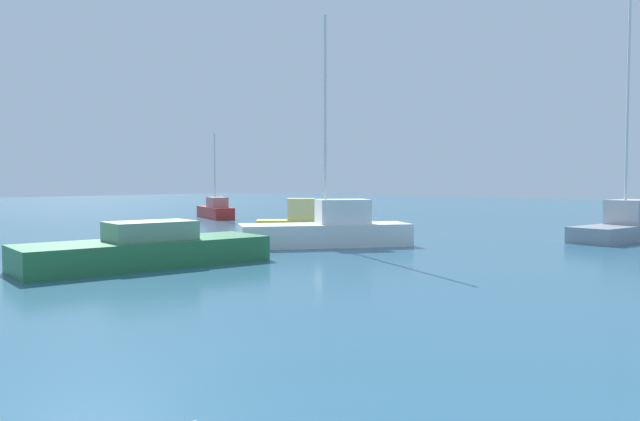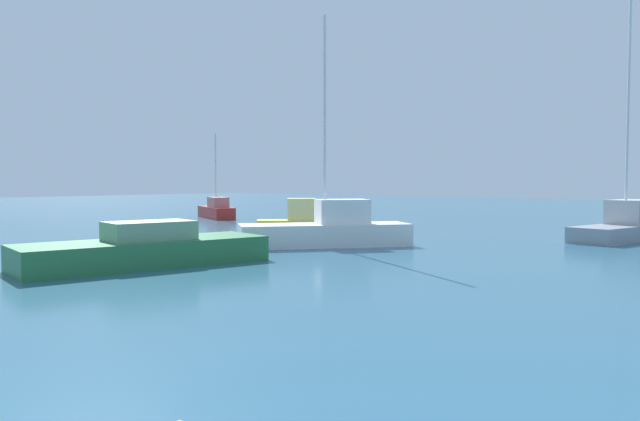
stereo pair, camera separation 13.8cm
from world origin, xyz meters
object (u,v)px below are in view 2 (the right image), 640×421
sailboat_white_behind_lamppost (328,230)px  motorboat_yellow_near_pier (301,221)px  motorboat_green_center_channel (145,250)px  sailboat_grey_distant_east (628,225)px  sailboat_red_far_left (216,210)px

sailboat_white_behind_lamppost → motorboat_yellow_near_pier: size_ratio=2.17×
motorboat_green_center_channel → sailboat_grey_distant_east: bearing=-26.6°
sailboat_grey_distant_east → motorboat_green_center_channel: (-20.21, 10.10, -0.19)m
sailboat_grey_distant_east → motorboat_green_center_channel: 22.60m
motorboat_yellow_near_pier → sailboat_red_far_left: bearing=68.6°
motorboat_green_center_channel → sailboat_white_behind_lamppost: bearing=-5.3°
sailboat_grey_distant_east → motorboat_yellow_near_pier: size_ratio=2.55×
sailboat_grey_distant_east → motorboat_yellow_near_pier: bearing=115.2°
sailboat_white_behind_lamppost → sailboat_grey_distant_east: bearing=-39.0°
sailboat_red_far_left → motorboat_green_center_channel: bearing=-135.5°
sailboat_white_behind_lamppost → motorboat_green_center_channel: size_ratio=1.16×
motorboat_yellow_near_pier → motorboat_green_center_channel: (-13.21, -4.80, -0.08)m
sailboat_red_far_left → motorboat_yellow_near_pier: sailboat_red_far_left is taller
motorboat_yellow_near_pier → motorboat_green_center_channel: size_ratio=0.53×
sailboat_white_behind_lamppost → sailboat_red_far_left: 21.22m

